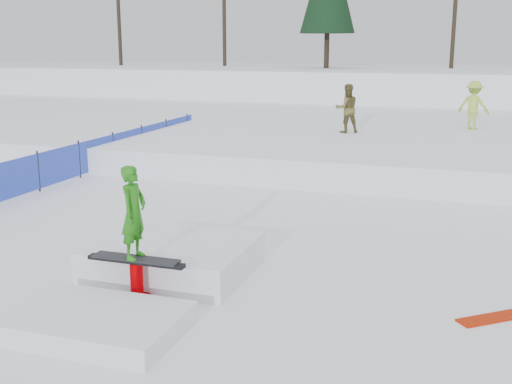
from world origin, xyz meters
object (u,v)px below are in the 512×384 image
(walker_ygreen, at_px, (474,105))
(jib_rail_feature, at_px, (154,269))
(walker_olive, at_px, (347,108))
(safety_fence, at_px, (79,159))

(walker_ygreen, relative_size, jib_rail_feature, 0.40)
(walker_olive, distance_m, jib_rail_feature, 13.52)
(safety_fence, height_order, walker_ygreen, walker_ygreen)
(jib_rail_feature, bearing_deg, safety_fence, 130.65)
(safety_fence, relative_size, walker_olive, 9.50)
(walker_ygreen, distance_m, jib_rail_feature, 16.51)
(jib_rail_feature, bearing_deg, walker_ygreen, 73.18)
(walker_olive, relative_size, walker_ygreen, 0.97)
(walker_olive, xyz_separation_m, jib_rail_feature, (-0.58, -13.44, -1.34))
(walker_olive, height_order, jib_rail_feature, walker_olive)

